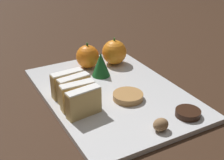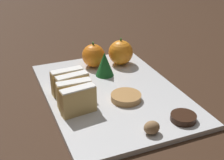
{
  "view_description": "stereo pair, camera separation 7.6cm",
  "coord_description": "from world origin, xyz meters",
  "px_view_note": "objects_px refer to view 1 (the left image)",
  "views": [
    {
      "loc": [
        -0.33,
        -0.59,
        0.39
      ],
      "look_at": [
        0.0,
        0.0,
        0.04
      ],
      "focal_mm": 50.0,
      "sensor_mm": 36.0,
      "label": 1
    },
    {
      "loc": [
        -0.26,
        -0.63,
        0.39
      ],
      "look_at": [
        0.0,
        0.0,
        0.04
      ],
      "focal_mm": 50.0,
      "sensor_mm": 36.0,
      "label": 2
    }
  ],
  "objects_px": {
    "walnut": "(161,125)",
    "orange_far": "(88,57)",
    "orange_near": "(114,52)",
    "chocolate_cookie": "(188,113)"
  },
  "relations": [
    {
      "from": "orange_near",
      "to": "walnut",
      "type": "xyz_separation_m",
      "value": [
        -0.08,
        -0.33,
        -0.02
      ]
    },
    {
      "from": "orange_far",
      "to": "walnut",
      "type": "height_order",
      "value": "orange_far"
    },
    {
      "from": "orange_near",
      "to": "chocolate_cookie",
      "type": "relative_size",
      "value": 1.45
    },
    {
      "from": "walnut",
      "to": "chocolate_cookie",
      "type": "xyz_separation_m",
      "value": [
        0.08,
        0.01,
        -0.01
      ]
    },
    {
      "from": "orange_far",
      "to": "chocolate_cookie",
      "type": "bearing_deg",
      "value": -76.19
    },
    {
      "from": "orange_near",
      "to": "chocolate_cookie",
      "type": "bearing_deg",
      "value": -89.44
    },
    {
      "from": "orange_near",
      "to": "orange_far",
      "type": "bearing_deg",
      "value": 169.91
    },
    {
      "from": "orange_near",
      "to": "chocolate_cookie",
      "type": "distance_m",
      "value": 0.32
    },
    {
      "from": "orange_far",
      "to": "walnut",
      "type": "xyz_separation_m",
      "value": [
        -0.0,
        -0.35,
        -0.02
      ]
    },
    {
      "from": "walnut",
      "to": "orange_far",
      "type": "bearing_deg",
      "value": 89.73
    }
  ]
}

